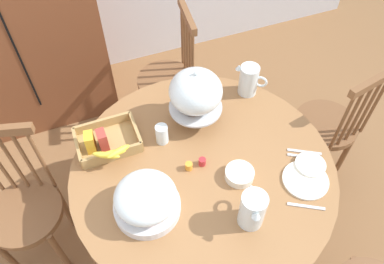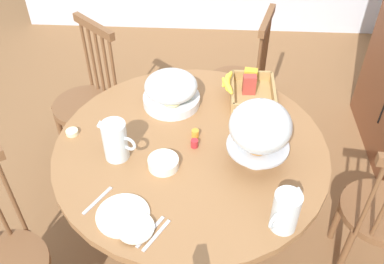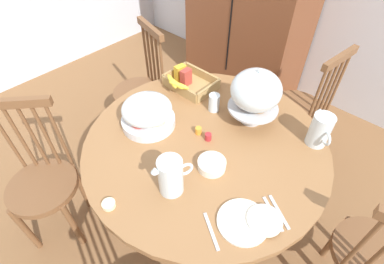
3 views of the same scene
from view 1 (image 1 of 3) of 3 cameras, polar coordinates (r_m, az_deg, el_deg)
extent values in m
plane|color=brown|center=(2.49, -0.85, -15.66)|extent=(10.00, 10.00, 0.00)
cube|color=brown|center=(2.80, -26.68, 17.10)|extent=(1.10, 0.56, 1.90)
cylinder|color=olive|center=(1.88, 1.68, -5.62)|extent=(1.31, 1.31, 0.04)
cylinder|color=brown|center=(2.17, 1.47, -10.50)|extent=(0.14, 0.14, 0.63)
cylinder|color=brown|center=(2.48, 1.30, -14.42)|extent=(0.56, 0.56, 0.06)
cylinder|color=brown|center=(2.24, -23.91, -11.19)|extent=(0.40, 0.40, 0.04)
cylinder|color=brown|center=(2.43, -25.92, -16.70)|extent=(0.04, 0.04, 0.45)
cylinder|color=brown|center=(2.33, -19.28, -16.76)|extent=(0.04, 0.04, 0.45)
cylinder|color=brown|center=(2.54, -24.80, -10.91)|extent=(0.04, 0.04, 0.45)
cylinder|color=brown|center=(2.45, -18.59, -10.74)|extent=(0.04, 0.04, 0.45)
cylinder|color=brown|center=(2.16, -27.01, -4.42)|extent=(0.02, 0.02, 0.48)
cylinder|color=brown|center=(2.14, -25.29, -4.32)|extent=(0.02, 0.02, 0.48)
cylinder|color=brown|center=(2.11, -23.52, -4.21)|extent=(0.02, 0.02, 0.48)
cylinder|color=brown|center=(2.09, -21.71, -4.09)|extent=(0.02, 0.02, 0.48)
cylinder|color=brown|center=(2.55, 19.53, 1.12)|extent=(0.40, 0.40, 0.04)
cylinder|color=brown|center=(2.85, 18.31, 1.18)|extent=(0.04, 0.04, 0.45)
cylinder|color=brown|center=(2.69, 14.20, -1.27)|extent=(0.04, 0.04, 0.45)
cylinder|color=brown|center=(2.76, 22.28, -2.56)|extent=(0.04, 0.04, 0.45)
cylinder|color=brown|center=(2.60, 18.28, -5.34)|extent=(0.04, 0.04, 0.45)
cylinder|color=brown|center=(2.43, 25.86, 3.68)|extent=(0.02, 0.02, 0.48)
cylinder|color=brown|center=(2.38, 24.84, 3.04)|extent=(0.02, 0.02, 0.48)
cylinder|color=brown|center=(2.34, 23.78, 2.38)|extent=(0.02, 0.02, 0.48)
cylinder|color=brown|center=(2.29, 22.67, 1.68)|extent=(0.02, 0.02, 0.48)
cylinder|color=brown|center=(2.24, 21.53, 0.96)|extent=(0.02, 0.02, 0.48)
cube|color=brown|center=(2.17, 25.95, 6.91)|extent=(0.36, 0.11, 0.05)
cylinder|color=brown|center=(2.69, -3.99, 7.74)|extent=(0.40, 0.40, 0.04)
cylinder|color=brown|center=(2.93, -7.01, 5.84)|extent=(0.04, 0.04, 0.45)
cylinder|color=brown|center=(2.74, -5.98, 1.84)|extent=(0.04, 0.04, 0.45)
cylinder|color=brown|center=(2.96, -1.66, 6.85)|extent=(0.04, 0.04, 0.45)
cylinder|color=brown|center=(2.77, -0.30, 2.96)|extent=(0.04, 0.04, 0.45)
cylinder|color=brown|center=(2.66, -1.46, 14.12)|extent=(0.02, 0.02, 0.48)
cylinder|color=brown|center=(2.61, -1.09, 13.23)|extent=(0.02, 0.02, 0.48)
cylinder|color=brown|center=(2.56, -0.70, 12.30)|extent=(0.02, 0.02, 0.48)
cylinder|color=brown|center=(2.50, -0.30, 11.34)|extent=(0.02, 0.02, 0.48)
cylinder|color=brown|center=(2.45, 0.11, 10.33)|extent=(0.02, 0.02, 0.48)
cube|color=brown|center=(2.40, -0.76, 17.15)|extent=(0.08, 0.36, 0.05)
cylinder|color=silver|center=(2.04, 0.52, 2.11)|extent=(0.12, 0.12, 0.02)
cylinder|color=silver|center=(2.02, 0.53, 2.81)|extent=(0.03, 0.03, 0.09)
cylinder|color=silver|center=(1.98, 0.54, 3.79)|extent=(0.28, 0.28, 0.01)
torus|color=#B27033|center=(1.97, 1.55, 4.45)|extent=(0.10, 0.10, 0.03)
torus|color=#D19347|center=(1.97, -0.20, 4.65)|extent=(0.10, 0.10, 0.03)
torus|color=#935628|center=(1.94, 0.20, 3.54)|extent=(0.10, 0.10, 0.03)
ellipsoid|color=silver|center=(1.90, 0.56, 6.17)|extent=(0.27, 0.27, 0.22)
sphere|color=silver|center=(1.81, 0.59, 8.86)|extent=(0.02, 0.02, 0.02)
cylinder|color=silver|center=(1.73, -6.75, -11.12)|extent=(0.30, 0.30, 0.05)
ellipsoid|color=beige|center=(1.71, -4.80, -9.60)|extent=(0.09, 0.09, 0.03)
ellipsoid|color=#8CBF59|center=(1.73, -7.67, -8.75)|extent=(0.09, 0.09, 0.03)
ellipsoid|color=#6B2D4C|center=(1.70, -9.08, -11.21)|extent=(0.09, 0.09, 0.03)
ellipsoid|color=#CC3D33|center=(1.67, -5.87, -12.34)|extent=(0.09, 0.09, 0.03)
ellipsoid|color=silver|center=(1.66, -7.04, -9.66)|extent=(0.28, 0.28, 0.13)
cylinder|color=silver|center=(1.65, 9.09, -11.51)|extent=(0.11, 0.11, 0.19)
cylinder|color=orange|center=(1.68, 8.97, -11.97)|extent=(0.10, 0.10, 0.13)
cone|color=silver|center=(1.55, 9.68, -12.29)|extent=(0.05, 0.05, 0.03)
torus|color=silver|center=(1.68, 8.92, -9.17)|extent=(0.04, 0.07, 0.07)
cylinder|color=silver|center=(2.15, 8.53, 7.76)|extent=(0.11, 0.11, 0.18)
cylinder|color=white|center=(2.17, 8.44, 7.24)|extent=(0.09, 0.09, 0.12)
cone|color=silver|center=(2.11, 7.09, 9.71)|extent=(0.05, 0.05, 0.03)
torus|color=silver|center=(2.14, 10.36, 7.46)|extent=(0.06, 0.06, 0.07)
cube|color=tan|center=(1.99, -12.47, -1.61)|extent=(0.30, 0.22, 0.01)
cube|color=tan|center=(1.90, -11.85, -3.54)|extent=(0.30, 0.02, 0.07)
cube|color=tan|center=(2.04, -13.32, 1.18)|extent=(0.30, 0.02, 0.07)
cube|color=tan|center=(1.97, -16.80, -2.33)|extent=(0.02, 0.22, 0.07)
cube|color=tan|center=(1.97, -8.43, 0.14)|extent=(0.02, 0.22, 0.07)
cube|color=gold|center=(1.93, -15.11, -1.50)|extent=(0.05, 0.08, 0.11)
cube|color=#B23D33|center=(1.93, -13.35, -1.17)|extent=(0.05, 0.07, 0.11)
ellipsoid|color=yellow|center=(1.83, -12.83, -3.43)|extent=(0.14, 0.08, 0.05)
ellipsoid|color=yellow|center=(1.83, -11.93, -3.17)|extent=(0.13, 0.03, 0.05)
ellipsoid|color=yellow|center=(1.83, -11.02, -2.90)|extent=(0.14, 0.08, 0.05)
cylinder|color=white|center=(1.89, 16.75, -6.94)|extent=(0.22, 0.22, 0.01)
cylinder|color=white|center=(1.94, 17.45, -4.69)|extent=(0.15, 0.15, 0.01)
cylinder|color=white|center=(1.83, 7.17, -6.34)|extent=(0.14, 0.14, 0.04)
cylinder|color=silver|center=(1.92, -4.57, -0.31)|extent=(0.06, 0.06, 0.11)
cylinder|color=#B7282D|center=(1.85, 1.55, -4.51)|extent=(0.04, 0.04, 0.04)
cylinder|color=orange|center=(1.84, -0.48, -5.16)|extent=(0.04, 0.04, 0.04)
cube|color=silver|center=(1.97, 16.62, -3.58)|extent=(0.15, 0.10, 0.01)
cube|color=silver|center=(1.99, 16.60, -2.88)|extent=(0.15, 0.10, 0.01)
cube|color=silver|center=(1.82, 16.84, -10.69)|extent=(0.15, 0.10, 0.01)
camera|label=2|loc=(2.16, 50.61, 33.74)|focal=40.10mm
camera|label=3|loc=(1.18, 56.74, 6.21)|focal=27.03mm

